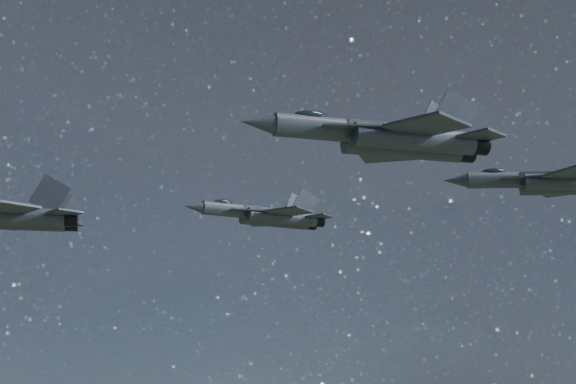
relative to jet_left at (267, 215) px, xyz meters
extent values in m
cube|color=#343942|center=(-26.01, -10.48, -3.30)|extent=(8.63, 2.24, 1.35)
cylinder|color=#343942|center=(-25.67, -11.55, -3.76)|extent=(8.85, 2.32, 1.62)
cylinder|color=#343942|center=(-25.51, -9.47, -3.76)|extent=(8.85, 2.32, 1.62)
cylinder|color=black|center=(-20.90, -11.93, -3.76)|extent=(1.47, 1.60, 1.50)
cylinder|color=black|center=(-20.73, -9.86, -3.76)|extent=(1.47, 1.60, 1.50)
cube|color=#343942|center=(-26.08, -14.02, -3.56)|extent=(5.57, 5.79, 0.21)
cube|color=#343942|center=(-25.51, -6.96, -3.56)|extent=(5.84, 5.95, 0.21)
cube|color=#343942|center=(-21.43, -13.25, -3.56)|extent=(3.28, 3.38, 0.16)
cube|color=#343942|center=(-21.04, -8.48, -3.56)|extent=(3.45, 3.50, 0.16)
cube|color=#343942|center=(-22.69, -12.05, -1.79)|extent=(3.60, 0.75, 3.70)
cube|color=#343942|center=(-22.48, -9.46, -1.79)|extent=(3.63, 0.54, 3.70)
cylinder|color=#343942|center=(-3.82, -0.68, 0.21)|extent=(6.98, 2.61, 1.44)
cone|color=#343942|center=(-8.19, -1.45, 0.21)|extent=(2.41, 1.66, 1.29)
ellipsoid|color=#19272D|center=(-4.91, -0.87, 0.90)|extent=(2.33, 1.34, 0.71)
cube|color=#343942|center=(0.90, 0.16, 0.16)|extent=(7.69, 2.68, 1.20)
cylinder|color=#343942|center=(1.43, -0.69, -0.25)|extent=(7.88, 2.77, 1.44)
cylinder|color=#343942|center=(1.11, 1.13, -0.25)|extent=(7.88, 2.77, 1.44)
cylinder|color=black|center=(5.61, 0.05, -0.25)|extent=(1.41, 1.52, 1.33)
cylinder|color=black|center=(5.29, 1.87, -0.25)|extent=(1.41, 1.52, 1.33)
cube|color=#343942|center=(-1.97, -1.61, 0.10)|extent=(4.82, 1.10, 0.11)
cube|color=#343942|center=(-2.40, 0.84, 0.10)|extent=(4.84, 2.67, 0.11)
cube|color=#343942|center=(1.63, -2.90, -0.07)|extent=(5.26, 5.30, 0.18)
cube|color=#343942|center=(0.54, 3.28, -0.07)|extent=(4.74, 4.99, 0.18)
cube|color=#343942|center=(5.45, -1.19, -0.07)|extent=(3.11, 3.13, 0.14)
cube|color=#343942|center=(4.71, 2.99, -0.07)|extent=(2.78, 2.89, 0.14)
cube|color=#343942|center=(4.10, -0.45, 1.50)|extent=(3.22, 0.55, 3.28)
cube|color=#343942|center=(3.70, 1.83, 1.50)|extent=(3.14, 0.96, 3.28)
cylinder|color=#343942|center=(-3.37, -32.12, -0.04)|extent=(8.38, 1.93, 1.76)
cone|color=#343942|center=(-8.78, -32.24, -0.04)|extent=(2.74, 1.63, 1.58)
ellipsoid|color=#19272D|center=(-4.72, -32.15, 0.80)|extent=(2.71, 1.24, 0.87)
cube|color=#343942|center=(2.49, -32.00, -0.10)|extent=(9.28, 1.88, 1.47)
cylinder|color=#343942|center=(2.96, -33.12, -0.61)|extent=(9.50, 1.96, 1.76)
cylinder|color=#343942|center=(2.92, -30.87, -0.61)|extent=(9.50, 1.96, 1.76)
cylinder|color=black|center=(8.15, -33.01, -0.61)|extent=(1.50, 1.65, 1.62)
cylinder|color=black|center=(8.10, -30.76, -0.61)|extent=(1.50, 1.65, 1.62)
cube|color=#343942|center=(-1.31, -33.60, -0.18)|extent=(5.99, 2.22, 0.14)
cube|color=#343942|center=(-1.37, -30.56, -0.18)|extent=(5.99, 2.45, 0.14)
cube|color=#343942|center=(2.80, -35.83, -0.38)|extent=(6.24, 6.40, 0.23)
cube|color=#343942|center=(2.63, -28.17, -0.38)|extent=(6.16, 6.36, 0.23)
cube|color=#343942|center=(7.73, -34.48, -0.38)|extent=(3.68, 3.75, 0.17)
cube|color=#343942|center=(7.62, -29.30, -0.38)|extent=(3.63, 3.72, 0.17)
cube|color=#343942|center=(6.24, -33.33, 1.53)|extent=(3.92, 0.52, 4.01)
cube|color=#343942|center=(6.18, -30.51, 1.53)|extent=(3.91, 0.58, 4.01)
cylinder|color=#343942|center=(17.59, -19.92, 0.32)|extent=(7.30, 3.71, 1.51)
cone|color=#343942|center=(13.17, -18.45, 0.32)|extent=(2.64, 2.03, 1.36)
ellipsoid|color=#19272D|center=(16.49, -19.55, 1.05)|extent=(2.51, 1.70, 0.75)
cube|color=#343942|center=(22.38, -21.52, 0.27)|extent=(8.01, 3.90, 1.26)
cylinder|color=#343942|center=(22.44, -22.56, -0.16)|extent=(8.22, 4.01, 1.51)
cylinder|color=#343942|center=(23.06, -20.72, -0.16)|extent=(8.22, 4.01, 1.51)
cube|color=#343942|center=(18.84, -21.72, 0.21)|extent=(4.92, 3.41, 0.12)
cube|color=#343942|center=(19.66, -19.23, 0.21)|extent=(5.15, 1.71, 0.12)
cube|color=#343942|center=(21.52, -24.71, 0.03)|extent=(4.57, 4.93, 0.19)
cube|color=#343942|center=(23.61, -18.44, 0.03)|extent=(5.57, 5.50, 0.19)
camera|label=1|loc=(-24.18, -96.82, -20.50)|focal=60.00mm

